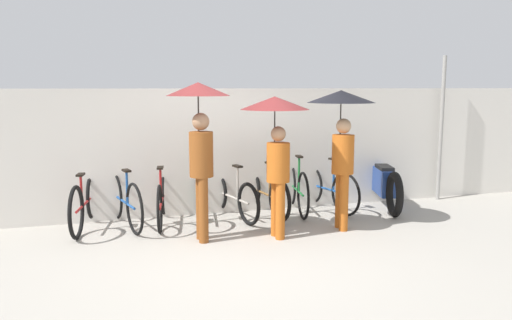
{
  "coord_description": "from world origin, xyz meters",
  "views": [
    {
      "loc": [
        -1.58,
        -5.83,
        2.08
      ],
      "look_at": [
        0.52,
        1.23,
        1.0
      ],
      "focal_mm": 35.0,
      "sensor_mm": 36.0,
      "label": 1
    }
  ],
  "objects_px": {
    "parked_bicycle_7": "(327,188)",
    "parked_bicycle_4": "(232,196)",
    "parked_bicycle_1": "(124,201)",
    "parked_bicycle_5": "(264,192)",
    "parked_bicycle_6": "(296,188)",
    "motorcycle": "(384,184)",
    "pedestrian_trailing": "(342,121)",
    "parked_bicycle_0": "(85,203)",
    "parked_bicycle_3": "(198,198)",
    "pedestrian_center": "(276,128)",
    "pedestrian_leading": "(200,123)",
    "parked_bicycle_2": "(162,199)"
  },
  "relations": [
    {
      "from": "parked_bicycle_2",
      "to": "motorcycle",
      "type": "xyz_separation_m",
      "value": [
        3.83,
        -0.03,
        0.04
      ]
    },
    {
      "from": "parked_bicycle_5",
      "to": "pedestrian_trailing",
      "type": "distance_m",
      "value": 1.83
    },
    {
      "from": "parked_bicycle_3",
      "to": "parked_bicycle_5",
      "type": "bearing_deg",
      "value": -76.72
    },
    {
      "from": "parked_bicycle_6",
      "to": "motorcycle",
      "type": "relative_size",
      "value": 0.85
    },
    {
      "from": "parked_bicycle_5",
      "to": "pedestrian_trailing",
      "type": "xyz_separation_m",
      "value": [
        0.84,
        -1.07,
        1.23
      ]
    },
    {
      "from": "parked_bicycle_0",
      "to": "motorcycle",
      "type": "distance_m",
      "value": 4.95
    },
    {
      "from": "parked_bicycle_2",
      "to": "parked_bicycle_3",
      "type": "xyz_separation_m",
      "value": [
        0.56,
        -0.01,
        -0.02
      ]
    },
    {
      "from": "parked_bicycle_1",
      "to": "parked_bicycle_5",
      "type": "xyz_separation_m",
      "value": [
        2.24,
        0.08,
        -0.03
      ]
    },
    {
      "from": "parked_bicycle_1",
      "to": "pedestrian_trailing",
      "type": "bearing_deg",
      "value": -121.98
    },
    {
      "from": "parked_bicycle_3",
      "to": "parked_bicycle_7",
      "type": "height_order",
      "value": "parked_bicycle_3"
    },
    {
      "from": "parked_bicycle_7",
      "to": "parked_bicycle_6",
      "type": "bearing_deg",
      "value": 77.78
    },
    {
      "from": "parked_bicycle_1",
      "to": "parked_bicycle_4",
      "type": "distance_m",
      "value": 1.68
    },
    {
      "from": "pedestrian_trailing",
      "to": "parked_bicycle_0",
      "type": "bearing_deg",
      "value": 170.89
    },
    {
      "from": "parked_bicycle_5",
      "to": "parked_bicycle_7",
      "type": "bearing_deg",
      "value": -98.35
    },
    {
      "from": "pedestrian_leading",
      "to": "pedestrian_trailing",
      "type": "distance_m",
      "value": 2.08
    },
    {
      "from": "parked_bicycle_7",
      "to": "pedestrian_trailing",
      "type": "bearing_deg",
      "value": 152.26
    },
    {
      "from": "parked_bicycle_0",
      "to": "pedestrian_center",
      "type": "height_order",
      "value": "pedestrian_center"
    },
    {
      "from": "parked_bicycle_4",
      "to": "parked_bicycle_6",
      "type": "height_order",
      "value": "parked_bicycle_4"
    },
    {
      "from": "parked_bicycle_2",
      "to": "parked_bicycle_4",
      "type": "distance_m",
      "value": 1.12
    },
    {
      "from": "parked_bicycle_5",
      "to": "pedestrian_trailing",
      "type": "relative_size",
      "value": 0.86
    },
    {
      "from": "parked_bicycle_7",
      "to": "parked_bicycle_4",
      "type": "bearing_deg",
      "value": 78.57
    },
    {
      "from": "parked_bicycle_0",
      "to": "parked_bicycle_2",
      "type": "distance_m",
      "value": 1.12
    },
    {
      "from": "parked_bicycle_6",
      "to": "parked_bicycle_2",
      "type": "bearing_deg",
      "value": 100.75
    },
    {
      "from": "parked_bicycle_2",
      "to": "parked_bicycle_7",
      "type": "height_order",
      "value": "parked_bicycle_2"
    },
    {
      "from": "parked_bicycle_7",
      "to": "pedestrian_center",
      "type": "relative_size",
      "value": 0.85
    },
    {
      "from": "parked_bicycle_3",
      "to": "motorcycle",
      "type": "bearing_deg",
      "value": -81.62
    },
    {
      "from": "parked_bicycle_4",
      "to": "parked_bicycle_5",
      "type": "relative_size",
      "value": 0.97
    },
    {
      "from": "parked_bicycle_7",
      "to": "motorcycle",
      "type": "relative_size",
      "value": 0.82
    },
    {
      "from": "parked_bicycle_6",
      "to": "parked_bicycle_7",
      "type": "bearing_deg",
      "value": -80.43
    },
    {
      "from": "pedestrian_center",
      "to": "parked_bicycle_5",
      "type": "bearing_deg",
      "value": 77.61
    },
    {
      "from": "parked_bicycle_4",
      "to": "parked_bicycle_5",
      "type": "height_order",
      "value": "parked_bicycle_5"
    },
    {
      "from": "parked_bicycle_4",
      "to": "pedestrian_leading",
      "type": "bearing_deg",
      "value": 132.39
    },
    {
      "from": "parked_bicycle_0",
      "to": "pedestrian_leading",
      "type": "xyz_separation_m",
      "value": [
        1.55,
        -1.01,
        1.22
      ]
    },
    {
      "from": "parked_bicycle_1",
      "to": "pedestrian_leading",
      "type": "height_order",
      "value": "pedestrian_leading"
    },
    {
      "from": "pedestrian_center",
      "to": "parked_bicycle_7",
      "type": "bearing_deg",
      "value": 39.64
    },
    {
      "from": "parked_bicycle_3",
      "to": "pedestrian_center",
      "type": "bearing_deg",
      "value": -132.0
    },
    {
      "from": "parked_bicycle_1",
      "to": "parked_bicycle_5",
      "type": "relative_size",
      "value": 0.98
    },
    {
      "from": "parked_bicycle_4",
      "to": "parked_bicycle_6",
      "type": "xyz_separation_m",
      "value": [
        1.12,
        0.04,
        0.05
      ]
    },
    {
      "from": "parked_bicycle_2",
      "to": "parked_bicycle_3",
      "type": "bearing_deg",
      "value": -81.19
    },
    {
      "from": "parked_bicycle_4",
      "to": "pedestrian_center",
      "type": "distance_m",
      "value": 1.68
    },
    {
      "from": "parked_bicycle_7",
      "to": "pedestrian_center",
      "type": "xyz_separation_m",
      "value": [
        -1.33,
        -1.19,
        1.15
      ]
    },
    {
      "from": "parked_bicycle_2",
      "to": "motorcycle",
      "type": "height_order",
      "value": "parked_bicycle_2"
    },
    {
      "from": "parked_bicycle_2",
      "to": "pedestrian_center",
      "type": "distance_m",
      "value": 2.17
    },
    {
      "from": "parked_bicycle_1",
      "to": "parked_bicycle_5",
      "type": "bearing_deg",
      "value": -102.02
    },
    {
      "from": "parked_bicycle_3",
      "to": "parked_bicycle_7",
      "type": "bearing_deg",
      "value": -78.95
    },
    {
      "from": "parked_bicycle_2",
      "to": "parked_bicycle_4",
      "type": "xyz_separation_m",
      "value": [
        1.11,
        0.04,
        -0.02
      ]
    },
    {
      "from": "pedestrian_center",
      "to": "parked_bicycle_2",
      "type": "bearing_deg",
      "value": 140.49
    },
    {
      "from": "parked_bicycle_7",
      "to": "parked_bicycle_1",
      "type": "bearing_deg",
      "value": 78.47
    },
    {
      "from": "pedestrian_leading",
      "to": "parked_bicycle_5",
      "type": "bearing_deg",
      "value": 38.78
    },
    {
      "from": "pedestrian_leading",
      "to": "pedestrian_center",
      "type": "height_order",
      "value": "pedestrian_leading"
    }
  ]
}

